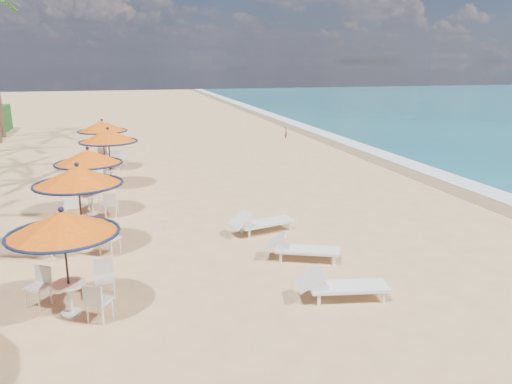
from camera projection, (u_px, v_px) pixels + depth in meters
ground at (318, 282)px, 11.33m from camera, size 160.00×160.00×0.00m
foam_strip at (425, 170)px, 23.00m from camera, size 1.20×140.00×0.04m
wetsand_band at (408, 171)px, 22.77m from camera, size 1.40×140.00×0.02m
station_0 at (66, 236)px, 9.55m from camera, size 2.12×2.12×2.21m
station_1 at (77, 187)px, 12.81m from camera, size 2.27×2.27×2.37m
station_2 at (89, 165)px, 15.95m from camera, size 2.14×2.14×2.24m
station_3 at (107, 143)px, 19.54m from camera, size 2.28×2.28×2.38m
station_4 at (104, 132)px, 22.85m from camera, size 2.23×2.23×2.33m
lounger_near at (339, 285)px, 10.43m from camera, size 2.00×0.94×0.69m
lounger_mid at (300, 248)px, 12.53m from camera, size 1.94×1.28×0.67m
lounger_far at (260, 222)px, 14.49m from camera, size 2.04×1.06×0.70m
person at (286, 133)px, 31.86m from camera, size 0.28×0.36×0.87m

